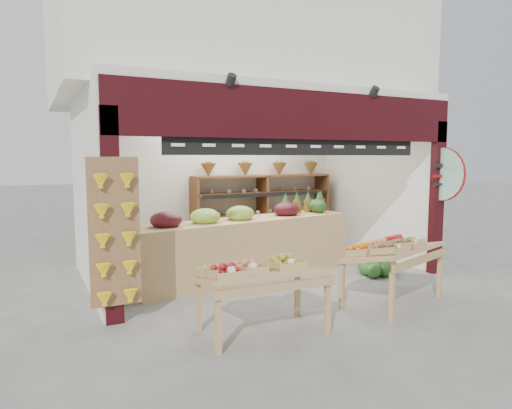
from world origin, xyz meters
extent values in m
plane|color=slate|center=(0.00, 0.00, 0.00)|extent=(60.00, 60.00, 0.00)
cube|color=silver|center=(0.00, 2.29, 1.50)|extent=(5.76, 0.18, 3.00)
cube|color=silver|center=(-2.79, 0.60, 1.50)|extent=(0.18, 3.38, 3.00)
cube|color=silver|center=(2.79, 0.60, 1.50)|extent=(0.18, 3.38, 3.00)
cube|color=silver|center=(0.00, 0.60, 3.06)|extent=(5.76, 3.38, 0.12)
cube|color=silver|center=(0.00, 1.70, 4.20)|extent=(6.36, 4.60, 2.40)
cube|color=black|center=(0.00, -1.05, 2.65)|extent=(5.70, 0.14, 0.70)
cube|color=black|center=(-2.75, -1.05, 1.32)|extent=(0.22, 0.14, 2.65)
cube|color=black|center=(2.75, -1.05, 1.32)|extent=(0.22, 0.14, 2.65)
cube|color=black|center=(0.00, -1.02, 2.20)|extent=(4.20, 0.05, 0.26)
cylinder|color=white|center=(0.10, -0.95, 2.45)|extent=(0.34, 0.05, 0.34)
cube|color=olive|center=(-2.73, -1.14, 1.15)|extent=(0.60, 0.04, 1.80)
cylinder|color=#ACD9C2|center=(2.75, -1.14, 1.75)|extent=(0.04, 0.90, 0.90)
cylinder|color=maroon|center=(2.75, -1.16, 1.75)|extent=(0.01, 0.92, 0.92)
cube|color=brown|center=(-0.67, 1.94, 0.82)|extent=(0.05, 0.51, 1.64)
cube|color=brown|center=(0.87, 1.94, 0.82)|extent=(0.05, 0.51, 1.64)
cube|color=brown|center=(2.41, 1.94, 0.82)|extent=(0.05, 0.51, 1.64)
cube|color=brown|center=(0.87, 1.94, 0.36)|extent=(3.08, 0.51, 0.04)
cube|color=brown|center=(0.87, 1.94, 0.82)|extent=(3.08, 0.51, 0.04)
cube|color=brown|center=(0.87, 1.94, 1.28)|extent=(3.08, 0.51, 0.04)
cube|color=brown|center=(0.87, 1.94, 1.64)|extent=(3.08, 0.51, 0.04)
cone|color=brown|center=(-0.36, 1.94, 1.78)|extent=(0.32, 0.32, 0.28)
cone|color=brown|center=(0.46, 1.94, 1.78)|extent=(0.32, 0.32, 0.28)
cone|color=brown|center=(1.28, 1.94, 1.78)|extent=(0.32, 0.32, 0.28)
cone|color=brown|center=(2.10, 1.94, 1.78)|extent=(0.32, 0.32, 0.28)
cube|color=silver|center=(-2.40, 1.72, 0.88)|extent=(0.79, 0.79, 1.76)
cube|color=beige|center=(-1.50, 0.74, 0.17)|extent=(0.46, 0.40, 0.34)
cube|color=beige|center=(-1.45, 0.74, 0.48)|extent=(0.42, 0.37, 0.28)
cube|color=#154F21|center=(-1.00, 0.50, 0.14)|extent=(0.44, 0.37, 0.28)
cube|color=beige|center=(-0.89, 0.88, 0.13)|extent=(0.40, 0.35, 0.26)
cube|color=tan|center=(-0.37, 0.17, 0.50)|extent=(4.08, 1.39, 1.00)
ellipsoid|color=#59141E|center=(-1.80, -0.06, 1.10)|extent=(0.49, 0.45, 0.27)
ellipsoid|color=#8CB23F|center=(-1.14, 0.05, 1.10)|extent=(0.49, 0.45, 0.27)
ellipsoid|color=#8CB23F|center=(-0.48, 0.15, 1.10)|extent=(0.49, 0.45, 0.27)
ellipsoid|color=#59141E|center=(0.51, 0.31, 1.10)|extent=(0.49, 0.45, 0.27)
cylinder|color=olive|center=(0.59, 0.49, 1.11)|extent=(0.15, 0.15, 0.22)
cylinder|color=olive|center=(0.87, 0.53, 1.11)|extent=(0.15, 0.15, 0.22)
cylinder|color=olive|center=(1.14, 0.58, 1.11)|extent=(0.15, 0.15, 0.22)
cylinder|color=olive|center=(1.42, 0.62, 1.11)|extent=(0.15, 0.15, 0.22)
cylinder|color=olive|center=(1.47, 0.63, 1.11)|extent=(0.15, 0.15, 0.22)
cube|color=tan|center=(-1.26, -2.15, 0.68)|extent=(1.48, 0.87, 0.22)
cube|color=tan|center=(-1.94, -2.47, 0.29)|extent=(0.06, 0.06, 0.58)
cube|color=tan|center=(-0.61, -2.53, 0.29)|extent=(0.06, 0.06, 0.58)
cube|color=tan|center=(-1.91, -1.78, 0.29)|extent=(0.06, 0.06, 0.58)
cube|color=tan|center=(-0.58, -1.83, 0.29)|extent=(0.06, 0.06, 0.58)
cube|color=tan|center=(0.91, -1.97, 0.72)|extent=(1.72, 1.29, 0.23)
cube|color=tan|center=(0.36, -2.54, 0.31)|extent=(0.08, 0.08, 0.62)
cube|color=tan|center=(1.70, -2.10, 0.31)|extent=(0.08, 0.08, 0.62)
cube|color=tan|center=(0.12, -1.84, 0.31)|extent=(0.08, 0.08, 0.62)
cube|color=tan|center=(1.46, -1.40, 0.31)|extent=(0.08, 0.08, 0.62)
sphere|color=#174517|center=(1.63, -0.80, 0.13)|extent=(0.26, 0.26, 0.26)
sphere|color=#174517|center=(1.91, -0.80, 0.13)|extent=(0.26, 0.26, 0.26)
sphere|color=#174517|center=(1.63, -0.53, 0.13)|extent=(0.26, 0.26, 0.26)
sphere|color=#174517|center=(1.91, -0.53, 0.13)|extent=(0.26, 0.26, 0.26)
sphere|color=#174517|center=(1.77, -0.66, 0.36)|extent=(0.26, 0.26, 0.26)
sphere|color=#174517|center=(1.77, -0.89, 0.13)|extent=(0.26, 0.26, 0.26)
sphere|color=#174517|center=(1.54, -0.66, 0.13)|extent=(0.26, 0.26, 0.26)
sphere|color=#174517|center=(1.63, -0.51, 0.36)|extent=(0.26, 0.26, 0.26)
sphere|color=#174517|center=(1.95, -0.64, 0.13)|extent=(0.26, 0.26, 0.26)
sphere|color=#174517|center=(1.52, -0.87, 0.13)|extent=(0.26, 0.26, 0.26)
camera|label=1|loc=(-3.63, -6.72, 2.05)|focal=32.00mm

